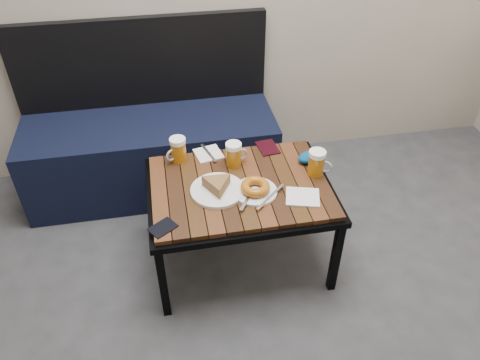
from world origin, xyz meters
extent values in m
cube|color=black|center=(-0.29, 1.74, 0.23)|extent=(1.40, 0.50, 0.45)
cube|color=black|center=(-0.29, 1.97, 0.70)|extent=(1.40, 0.05, 0.50)
cube|color=black|center=(-0.29, 0.80, 0.21)|extent=(0.04, 0.03, 0.42)
cube|color=black|center=(0.49, 0.80, 0.21)|extent=(0.03, 0.03, 0.42)
cube|color=black|center=(-0.29, 1.36, 0.21)|extent=(0.04, 0.04, 0.42)
cube|color=black|center=(0.49, 1.36, 0.21)|extent=(0.03, 0.04, 0.42)
cube|color=black|center=(0.10, 1.08, 0.43)|extent=(0.84, 0.62, 0.03)
cube|color=#3A1D0D|center=(0.10, 1.08, 0.46)|extent=(0.80, 0.58, 0.02)
cylinder|color=#A8610D|center=(-0.15, 1.33, 0.52)|extent=(0.10, 0.10, 0.10)
cylinder|color=white|center=(-0.15, 1.33, 0.58)|extent=(0.08, 0.08, 0.02)
torus|color=#8C999E|center=(-0.19, 1.30, 0.52)|extent=(0.06, 0.04, 0.06)
cylinder|color=#A8610D|center=(0.10, 1.24, 0.52)|extent=(0.09, 0.09, 0.10)
cylinder|color=white|center=(0.10, 1.24, 0.58)|extent=(0.08, 0.08, 0.02)
torus|color=#8C999E|center=(0.14, 1.25, 0.52)|extent=(0.06, 0.03, 0.06)
cylinder|color=#A8610D|center=(0.46, 1.10, 0.52)|extent=(0.10, 0.10, 0.10)
cylinder|color=white|center=(0.46, 1.10, 0.59)|extent=(0.08, 0.08, 0.02)
torus|color=#8C999E|center=(0.50, 1.08, 0.52)|extent=(0.06, 0.04, 0.06)
cylinder|color=white|center=(0.00, 1.06, 0.48)|extent=(0.24, 0.24, 0.02)
cylinder|color=white|center=(0.16, 1.02, 0.48)|extent=(0.20, 0.20, 0.01)
torus|color=#893D0C|center=(0.16, 1.02, 0.51)|extent=(0.13, 0.13, 0.04)
cube|color=#A5A8AD|center=(0.21, 0.96, 0.49)|extent=(0.16, 0.15, 0.00)
cube|color=#A5A8AD|center=(0.11, 0.96, 0.49)|extent=(0.09, 0.13, 0.00)
cube|color=white|center=(-0.01, 1.34, 0.48)|extent=(0.15, 0.15, 0.01)
cube|color=#A5A8AD|center=(-0.01, 1.34, 0.48)|extent=(0.06, 0.16, 0.00)
cube|color=white|center=(0.36, 0.95, 0.48)|extent=(0.17, 0.16, 0.01)
cube|color=black|center=(-0.26, 0.87, 0.47)|extent=(0.13, 0.12, 0.01)
cube|color=black|center=(0.29, 1.34, 0.48)|extent=(0.11, 0.14, 0.01)
ellipsoid|color=navy|center=(0.46, 1.20, 0.50)|extent=(0.13, 0.11, 0.05)
camera|label=1|loc=(-0.20, -0.52, 1.82)|focal=35.00mm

